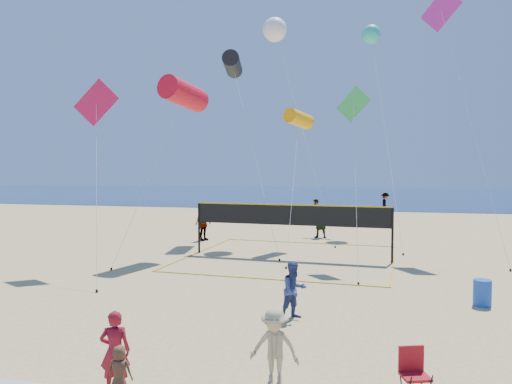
% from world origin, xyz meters
% --- Properties ---
extents(ground, '(120.00, 120.00, 0.00)m').
position_xyz_m(ground, '(0.00, 0.00, 0.00)').
color(ground, '#D4BB77').
rests_on(ground, ground).
extents(ocean, '(140.00, 50.00, 0.03)m').
position_xyz_m(ocean, '(0.00, 62.00, 0.01)').
color(ocean, '#10244F').
rests_on(ocean, ground).
extents(woman, '(0.64, 0.52, 1.52)m').
position_xyz_m(woman, '(-1.22, -1.67, 0.76)').
color(woman, maroon).
rests_on(woman, ground).
extents(toddler, '(0.42, 0.30, 0.82)m').
position_xyz_m(toddler, '(-0.39, -3.02, 1.01)').
color(toddler, brown).
rests_on(toddler, seawall).
extents(bystander_a, '(0.97, 0.96, 1.57)m').
position_xyz_m(bystander_a, '(1.31, 3.49, 0.79)').
color(bystander_a, navy).
rests_on(bystander_a, ground).
extents(bystander_b, '(1.00, 0.63, 1.49)m').
position_xyz_m(bystander_b, '(1.60, -0.75, 0.74)').
color(bystander_b, tan).
rests_on(bystander_b, ground).
extents(far_person_0, '(0.92, 1.18, 1.86)m').
position_xyz_m(far_person_0, '(-5.88, 16.50, 0.93)').
color(far_person_0, gray).
rests_on(far_person_0, ground).
extents(far_person_1, '(1.82, 0.74, 1.91)m').
position_xyz_m(far_person_1, '(0.42, 19.15, 0.95)').
color(far_person_1, gray).
rests_on(far_person_1, ground).
extents(far_person_3, '(1.05, 0.94, 1.79)m').
position_xyz_m(far_person_3, '(-0.59, 25.90, 0.89)').
color(far_person_3, gray).
rests_on(far_person_3, ground).
extents(far_person_4, '(0.75, 1.26, 1.91)m').
position_xyz_m(far_person_4, '(4.38, 33.68, 0.96)').
color(far_person_4, gray).
rests_on(far_person_4, ground).
extents(camp_chair, '(0.59, 0.69, 0.98)m').
position_xyz_m(camp_chair, '(4.14, -0.57, 0.50)').
color(camp_chair, maroon).
rests_on(camp_chair, ground).
extents(trash_barrel, '(0.64, 0.64, 0.78)m').
position_xyz_m(trash_barrel, '(6.60, 6.01, 0.39)').
color(trash_barrel, blue).
rests_on(trash_barrel, ground).
extents(volleyball_net, '(9.70, 9.55, 2.45)m').
position_xyz_m(volleyball_net, '(-0.27, 12.40, 1.68)').
color(volleyball_net, black).
rests_on(volleyball_net, ground).
extents(kite_0, '(2.48, 5.47, 8.25)m').
position_xyz_m(kite_0, '(-5.23, 12.04, 7.51)').
color(kite_0, red).
rests_on(kite_0, ground).
extents(kite_1, '(4.73, 7.90, 10.68)m').
position_xyz_m(kite_1, '(-4.62, 18.14, 10.04)').
color(kite_1, black).
rests_on(kite_1, ground).
extents(kite_2, '(1.48, 7.07, 7.13)m').
position_xyz_m(kite_2, '(-0.42, 15.94, 6.61)').
color(kite_2, '#FFA309').
rests_on(kite_2, ground).
extents(kite_3, '(3.29, 4.16, 7.75)m').
position_xyz_m(kite_3, '(-7.67, 8.58, 6.54)').
color(kite_3, '#BB1348').
rests_on(kite_3, ground).
extents(kite_4, '(1.50, 4.62, 7.61)m').
position_xyz_m(kite_4, '(2.53, 11.89, 6.46)').
color(kite_4, green).
rests_on(kite_4, ground).
extents(kite_5, '(3.16, 5.57, 12.87)m').
position_xyz_m(kite_5, '(6.62, 16.32, 11.34)').
color(kite_5, '#BD239E').
rests_on(kite_5, ground).
extents(kite_6, '(4.67, 3.82, 12.65)m').
position_xyz_m(kite_6, '(-2.22, 18.53, 11.96)').
color(kite_6, white).
rests_on(kite_6, ground).
extents(kite_7, '(2.41, 10.15, 13.28)m').
position_xyz_m(kite_7, '(3.13, 23.61, 12.66)').
color(kite_7, '#2CC4B8').
rests_on(kite_7, ground).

